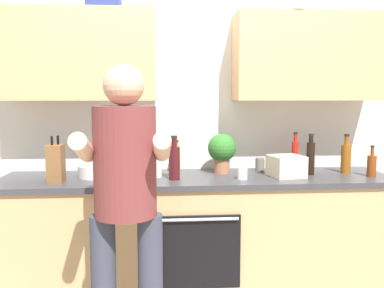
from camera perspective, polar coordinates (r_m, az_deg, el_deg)
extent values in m
cube|color=silver|center=(3.31, 0.20, 2.63)|extent=(4.00, 0.06, 2.50)
cube|color=tan|center=(3.17, -15.32, 11.74)|extent=(1.10, 0.32, 0.65)
cube|color=tan|center=(3.31, 15.60, 11.49)|extent=(1.10, 0.32, 0.65)
cylinder|color=silver|center=(3.33, 13.68, 18.05)|extent=(0.34, 0.34, 0.10)
cube|color=tan|center=(3.12, 0.77, -13.03)|extent=(2.80, 0.60, 0.86)
cube|color=#38383D|center=(3.00, 0.78, -4.90)|extent=(2.84, 0.64, 0.04)
cube|color=black|center=(2.82, 0.92, -14.76)|extent=(0.56, 0.02, 0.50)
cylinder|color=silver|center=(2.73, 0.98, -10.43)|extent=(0.52, 0.02, 0.02)
cylinder|color=#383D4C|center=(2.48, -12.11, -18.89)|extent=(0.14, 0.14, 0.83)
cylinder|color=#383D4C|center=(2.47, -5.76, -18.99)|extent=(0.14, 0.14, 0.83)
cylinder|color=brown|center=(2.26, -9.27, -2.39)|extent=(0.34, 0.34, 0.60)
sphere|color=#D8AD8C|center=(2.23, -9.46, 8.05)|extent=(0.22, 0.22, 0.22)
cylinder|color=#D8AD8C|center=(2.16, -14.87, -0.54)|extent=(0.09, 0.31, 0.19)
cylinder|color=#D8AD8C|center=(2.12, -4.18, -0.45)|extent=(0.09, 0.31, 0.19)
cylinder|color=black|center=(3.18, 16.09, -1.97)|extent=(0.06, 0.06, 0.24)
cylinder|color=black|center=(3.16, 16.17, 0.63)|extent=(0.03, 0.03, 0.05)
cylinder|color=black|center=(3.16, 16.19, 1.23)|extent=(0.04, 0.04, 0.02)
cylinder|color=brown|center=(3.25, 23.62, -2.82)|extent=(0.07, 0.07, 0.15)
cylinder|color=brown|center=(3.24, 23.71, -0.94)|extent=(0.02, 0.02, 0.06)
cylinder|color=black|center=(3.24, 23.74, -0.30)|extent=(0.03, 0.03, 0.01)
cylinder|color=#8C4C14|center=(3.34, 20.54, -1.94)|extent=(0.08, 0.08, 0.21)
cylinder|color=#8C4C14|center=(3.32, 20.64, 0.44)|extent=(0.03, 0.03, 0.06)
cylinder|color=black|center=(3.32, 20.66, 1.14)|extent=(0.04, 0.04, 0.02)
cylinder|color=olive|center=(3.15, -2.16, -2.20)|extent=(0.06, 0.06, 0.20)
cylinder|color=olive|center=(3.13, -2.17, -0.07)|extent=(0.03, 0.03, 0.04)
cylinder|color=black|center=(3.13, -2.17, 0.43)|extent=(0.03, 0.03, 0.01)
cylinder|color=#471419|center=(2.87, -2.48, -2.67)|extent=(0.08, 0.08, 0.23)
cylinder|color=#471419|center=(2.85, -2.49, 0.20)|extent=(0.04, 0.04, 0.06)
cylinder|color=black|center=(2.85, -2.50, 0.97)|extent=(0.04, 0.04, 0.02)
cylinder|color=red|center=(3.33, 14.07, -1.66)|extent=(0.05, 0.05, 0.22)
cylinder|color=red|center=(3.31, 14.14, 0.80)|extent=(0.03, 0.03, 0.06)
cylinder|color=black|center=(3.31, 14.15, 1.45)|extent=(0.03, 0.03, 0.01)
cylinder|color=slate|center=(3.24, 9.39, -2.84)|extent=(0.07, 0.07, 0.11)
cylinder|color=white|center=(2.92, 6.97, -4.04)|extent=(0.07, 0.07, 0.08)
cylinder|color=silver|center=(3.06, -13.05, -3.66)|extent=(0.27, 0.27, 0.09)
cube|color=brown|center=(2.92, -18.35, -2.61)|extent=(0.10, 0.14, 0.26)
cylinder|color=black|center=(2.88, -18.84, 0.44)|extent=(0.02, 0.02, 0.06)
cylinder|color=black|center=(2.91, -18.08, 0.53)|extent=(0.02, 0.02, 0.06)
cylinder|color=#9E6647|center=(3.13, 4.14, -3.07)|extent=(0.12, 0.12, 0.11)
sphere|color=#2D6B28|center=(3.11, 4.16, -0.53)|extent=(0.21, 0.21, 0.21)
cube|color=silver|center=(3.04, -6.13, -2.49)|extent=(0.19, 0.22, 0.20)
cube|color=beige|center=(3.06, 12.93, -3.00)|extent=(0.27, 0.26, 0.15)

